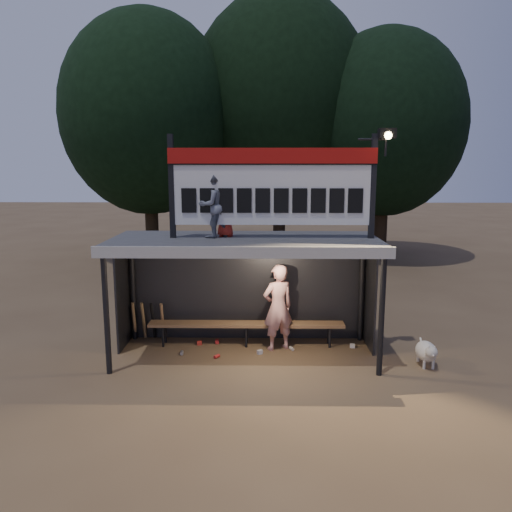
# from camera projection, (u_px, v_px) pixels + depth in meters

# --- Properties ---
(ground) EXTENTS (80.00, 80.00, 0.00)m
(ground) POSITION_uv_depth(u_px,v_px,m) (245.00, 355.00, 9.76)
(ground) COLOR brown
(ground) RESTS_ON ground
(player) EXTENTS (0.75, 0.64, 1.75)m
(player) POSITION_uv_depth(u_px,v_px,m) (278.00, 307.00, 9.92)
(player) COLOR white
(player) RESTS_ON ground
(child_a) EXTENTS (0.74, 0.72, 1.20)m
(child_a) POSITION_uv_depth(u_px,v_px,m) (213.00, 205.00, 9.29)
(child_a) COLOR slate
(child_a) RESTS_ON dugout_shelter
(child_b) EXTENTS (0.47, 0.38, 0.85)m
(child_b) POSITION_uv_depth(u_px,v_px,m) (225.00, 214.00, 9.42)
(child_b) COLOR #A32419
(child_b) RESTS_ON dugout_shelter
(dugout_shelter) EXTENTS (5.10, 2.08, 2.32)m
(dugout_shelter) POSITION_uv_depth(u_px,v_px,m) (246.00, 260.00, 9.66)
(dugout_shelter) COLOR #3B3B3D
(dugout_shelter) RESTS_ON ground
(scoreboard_assembly) EXTENTS (4.10, 0.27, 1.99)m
(scoreboard_assembly) POSITION_uv_depth(u_px,v_px,m) (275.00, 184.00, 9.14)
(scoreboard_assembly) COLOR black
(scoreboard_assembly) RESTS_ON dugout_shelter
(bench) EXTENTS (4.00, 0.35, 0.48)m
(bench) POSITION_uv_depth(u_px,v_px,m) (246.00, 325.00, 10.22)
(bench) COLOR olive
(bench) RESTS_ON ground
(tree_left) EXTENTS (6.46, 6.46, 9.27)m
(tree_left) POSITION_uv_depth(u_px,v_px,m) (148.00, 115.00, 18.66)
(tree_left) COLOR #2E2114
(tree_left) RESTS_ON ground
(tree_mid) EXTENTS (7.22, 7.22, 10.36)m
(tree_mid) POSITION_uv_depth(u_px,v_px,m) (280.00, 101.00, 19.94)
(tree_mid) COLOR #302115
(tree_mid) RESTS_ON ground
(tree_right) EXTENTS (6.08, 6.08, 8.72)m
(tree_right) POSITION_uv_depth(u_px,v_px,m) (385.00, 124.00, 19.07)
(tree_right) COLOR black
(tree_right) RESTS_ON ground
(dog) EXTENTS (0.36, 0.81, 0.49)m
(dog) POSITION_uv_depth(u_px,v_px,m) (427.00, 352.00, 9.18)
(dog) COLOR beige
(dog) RESTS_ON ground
(bats) EXTENTS (0.69, 0.35, 0.84)m
(bats) POSITION_uv_depth(u_px,v_px,m) (148.00, 321.00, 10.52)
(bats) COLOR olive
(bats) RESTS_ON ground
(litter) EXTENTS (3.51, 0.93, 0.08)m
(litter) POSITION_uv_depth(u_px,v_px,m) (246.00, 348.00, 10.01)
(litter) COLOR red
(litter) RESTS_ON ground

